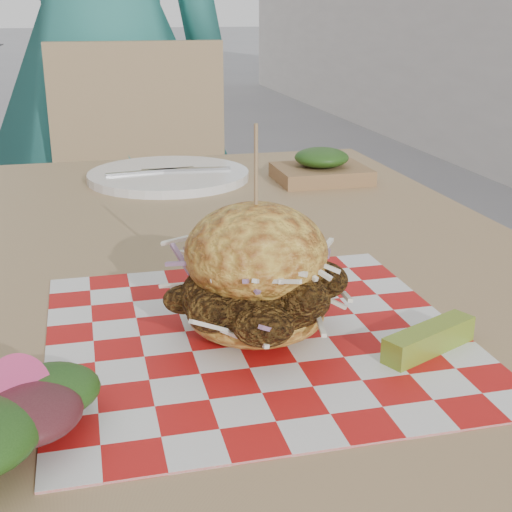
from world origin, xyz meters
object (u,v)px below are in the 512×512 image
object	(u,v)px
diner	(101,46)
patio_chair	(147,215)
sandwich	(256,280)
patio_table	(215,320)

from	to	relation	value
diner	patio_chair	bearing A→B (deg)	106.12
patio_chair	sandwich	xyz separation A→B (m)	(-0.00, -1.11, 0.25)
sandwich	patio_chair	bearing A→B (deg)	89.94
diner	patio_chair	size ratio (longest dim) A/B	1.96
patio_table	patio_chair	size ratio (longest dim) A/B	1.26
patio_chair	diner	bearing A→B (deg)	103.79
sandwich	patio_table	bearing A→B (deg)	89.66
diner	patio_table	bearing A→B (deg)	95.70
patio_chair	sandwich	size ratio (longest dim) A/B	5.13
patio_table	sandwich	world-z (taller)	sandwich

